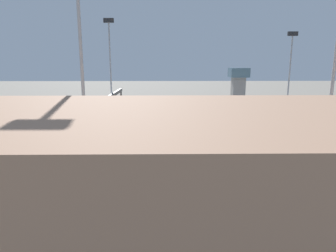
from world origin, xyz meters
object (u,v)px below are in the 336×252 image
object	(u,v)px
light_mast_0	(290,63)
light_mast_2	(110,56)
train_on_track_8	(242,155)
control_tower	(238,86)
light_mast_3	(336,55)
signal_gantry	(107,102)
maintenance_shed	(233,218)
train_on_track_2	(125,117)
light_mast_1	(79,27)
train_on_track_1	(245,116)
train_on_track_5	(253,132)

from	to	relation	value
light_mast_0	light_mast_2	world-z (taller)	light_mast_2
train_on_track_8	control_tower	xyz separation A→B (m)	(-12.67, -55.36, 6.14)
light_mast_3	signal_gantry	size ratio (longest dim) A/B	0.59
train_on_track_8	maintenance_shed	world-z (taller)	maintenance_shed
light_mast_0	maintenance_shed	world-z (taller)	light_mast_0
train_on_track_8	train_on_track_2	world-z (taller)	same
light_mast_1	light_mast_2	size ratio (longest dim) A/B	1.19
train_on_track_1	light_mast_1	world-z (taller)	light_mast_1
train_on_track_8	signal_gantry	world-z (taller)	signal_gantry
light_mast_0	signal_gantry	bearing A→B (deg)	26.07
train_on_track_8	light_mast_2	size ratio (longest dim) A/B	0.36
train_on_track_1	signal_gantry	size ratio (longest dim) A/B	1.59
train_on_track_8	train_on_track_5	size ratio (longest dim) A/B	1.00
train_on_track_5	train_on_track_1	xyz separation A→B (m)	(-3.83, -20.00, -0.14)
light_mast_2	light_mast_3	world-z (taller)	light_mast_2
light_mast_0	light_mast_3	bearing A→B (deg)	73.84
light_mast_0	control_tower	bearing A→B (deg)	-44.22
light_mast_3	maintenance_shed	world-z (taller)	light_mast_3
light_mast_2	signal_gantry	distance (m)	25.02
light_mast_1	control_tower	size ratio (longest dim) A/B	2.32
train_on_track_5	train_on_track_2	xyz separation A→B (m)	(27.76, -15.00, 0.43)
signal_gantry	control_tower	world-z (taller)	control_tower
train_on_track_2	signal_gantry	world-z (taller)	signal_gantry
light_mast_0	light_mast_2	size ratio (longest dim) A/B	0.88
train_on_track_1	light_mast_2	size ratio (longest dim) A/B	2.56
train_on_track_8	light_mast_2	distance (m)	52.89
train_on_track_5	light_mast_2	bearing A→B (deg)	-40.09
maintenance_shed	train_on_track_8	bearing A→B (deg)	-105.86
train_on_track_1	light_mast_3	bearing A→B (deg)	91.34
train_on_track_5	light_mast_2	distance (m)	45.89
control_tower	light_mast_0	bearing A→B (deg)	135.78
train_on_track_8	light_mast_3	bearing A→B (deg)	162.29
light_mast_1	maintenance_shed	xyz separation A→B (m)	(-15.01, 23.69, -13.79)
maintenance_shed	train_on_track_1	bearing A→B (deg)	-105.88
light_mast_3	maintenance_shed	bearing A→B (deg)	51.88
train_on_track_8	train_on_track_2	bearing A→B (deg)	-54.23
train_on_track_5	light_mast_1	world-z (taller)	light_mast_1
light_mast_1	control_tower	xyz separation A→B (m)	(-35.39, -58.83, -12.18)
light_mast_0	control_tower	world-z (taller)	light_mast_0
train_on_track_2	control_tower	xyz separation A→B (m)	(-34.29, -25.36, 5.72)
control_tower	train_on_track_5	bearing A→B (deg)	80.81
train_on_track_1	control_tower	size ratio (longest dim) A/B	5.01
train_on_track_5	signal_gantry	size ratio (longest dim) A/B	0.22
train_on_track_5	train_on_track_2	size ratio (longest dim) A/B	0.14
train_on_track_5	train_on_track_2	bearing A→B (deg)	-28.39
train_on_track_5	control_tower	distance (m)	41.35
train_on_track_8	light_mast_0	bearing A→B (deg)	-119.30
train_on_track_8	light_mast_3	world-z (taller)	light_mast_3
train_on_track_2	light_mast_1	bearing A→B (deg)	88.11
light_mast_3	train_on_track_2	bearing A→B (deg)	-45.86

